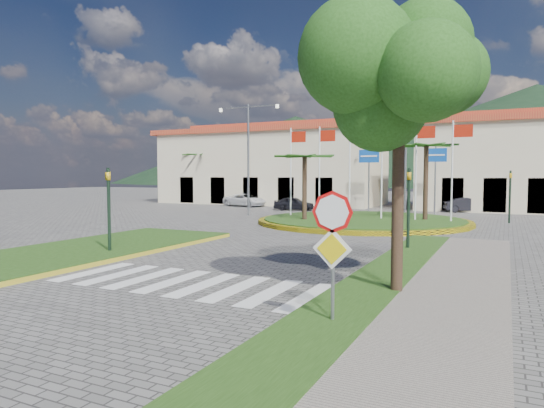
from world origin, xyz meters
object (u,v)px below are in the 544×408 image
at_px(white_van, 245,200).
at_px(stop_sign, 332,236).
at_px(car_dark_b, 466,205).
at_px(car_dark_a, 294,204).
at_px(roundabout_island, 363,220).
at_px(deciduous_tree, 400,80).

bearing_deg(white_van, stop_sign, -139.39).
bearing_deg(white_van, car_dark_b, -77.12).
bearing_deg(car_dark_a, stop_sign, -164.66).
height_order(roundabout_island, deciduous_tree, deciduous_tree).
bearing_deg(car_dark_b, stop_sign, 156.75).
xyz_separation_m(roundabout_island, stop_sign, (4.90, -20.04, 1.62)).
xyz_separation_m(roundabout_island, car_dark_b, (4.99, 12.00, 0.41)).
xyz_separation_m(deciduous_tree, car_dark_a, (-13.50, 25.00, -4.61)).
bearing_deg(deciduous_tree, car_dark_a, 118.37).
distance_m(stop_sign, white_van, 36.12).
bearing_deg(deciduous_tree, roundabout_island, 107.91).
xyz_separation_m(roundabout_island, car_dark_a, (-8.00, 8.00, 0.39)).
distance_m(stop_sign, car_dark_a, 30.89).
bearing_deg(car_dark_b, white_van, 71.00).
xyz_separation_m(car_dark_a, car_dark_b, (12.99, 4.00, 0.02)).
bearing_deg(stop_sign, deciduous_tree, 78.82).
bearing_deg(car_dark_b, roundabout_island, 134.35).
relative_size(stop_sign, deciduous_tree, 0.39).
height_order(stop_sign, white_van, stop_sign).
distance_m(roundabout_island, deciduous_tree, 18.55).
height_order(deciduous_tree, white_van, deciduous_tree).
xyz_separation_m(white_van, car_dark_b, (19.12, 1.36, 0.00)).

